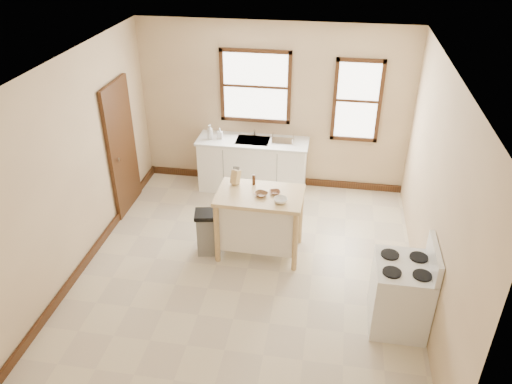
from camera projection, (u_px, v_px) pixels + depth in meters
The scene contains 23 objects.
floor at pixel (248, 268), 6.85m from camera, with size 5.00×5.00×0.00m, color beige.
ceiling at pixel (245, 67), 5.44m from camera, with size 5.00×5.00×0.00m, color white.
wall_back at pixel (273, 108), 8.27m from camera, with size 4.50×0.04×2.80m, color beige.
wall_left at pixel (76, 166), 6.46m from camera, with size 0.04×5.00×2.80m, color beige.
wall_right at pixel (436, 194), 5.83m from camera, with size 0.04×5.00×2.80m, color beige.
window_main at pixel (255, 87), 8.12m from camera, with size 1.17×0.06×1.22m, color #361C0E, non-canonical shape.
window_side at pixel (357, 101), 7.97m from camera, with size 0.77×0.06×1.37m, color #361C0E, non-canonical shape.
door_left at pixel (122, 148), 7.74m from camera, with size 0.06×0.90×2.10m, color #361C0E.
baseboard_back at pixel (272, 179), 8.92m from camera, with size 4.50×0.04×0.12m, color #361C0E.
baseboard_left at pixel (95, 249), 7.13m from camera, with size 0.04×5.00×0.12m, color #361C0E.
sink_counter at pixel (253, 165), 8.53m from camera, with size 1.86×0.62×0.92m, color white, non-canonical shape.
faucet at pixel (254, 130), 8.40m from camera, with size 0.03×0.03×0.22m, color silver.
soap_bottle_a at pixel (210, 132), 8.29m from camera, with size 0.10×0.10×0.25m, color #B2B2B2.
soap_bottle_b at pixel (220, 133), 8.32m from camera, with size 0.08×0.08×0.18m, color #B2B2B2.
dish_rack at pixel (283, 139), 8.23m from camera, with size 0.36×0.27×0.09m, color silver, non-canonical shape.
kitchen_island at pixel (260, 223), 6.95m from camera, with size 1.17×0.74×0.96m, color #FED995, non-canonical shape.
knife_block at pixel (236, 177), 6.90m from camera, with size 0.10×0.10×0.20m, color tan, non-canonical shape.
pepper_grinder at pixel (254, 180), 6.89m from camera, with size 0.04×0.04×0.15m, color #432512.
bowl_a at pixel (261, 194), 6.66m from camera, with size 0.17×0.17×0.04m, color brown.
bowl_b at pixel (275, 192), 6.71m from camera, with size 0.15×0.15×0.04m, color brown.
bowl_c at pixel (280, 200), 6.51m from camera, with size 0.18×0.18×0.06m, color white.
trash_bin at pixel (208, 232), 7.02m from camera, with size 0.34×0.29×0.66m, color slate, non-canonical shape.
gas_stove at pixel (402, 286), 5.69m from camera, with size 0.70×0.70×1.14m, color white, non-canonical shape.
Camera 1 is at (0.99, -5.29, 4.36)m, focal length 35.00 mm.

